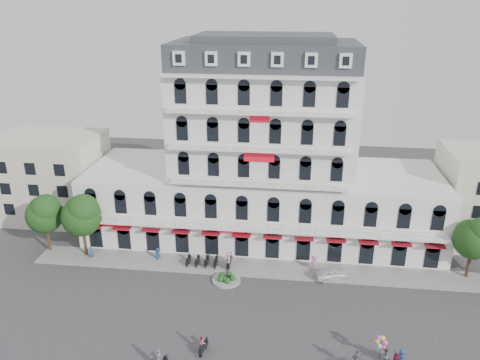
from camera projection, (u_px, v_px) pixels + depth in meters
The scene contains 19 objects.
ground at pixel (247, 317), 46.67m from camera, with size 120.00×120.00×0.00m, color #38383A.
sidewalk at pixel (255, 268), 54.96m from camera, with size 53.00×4.00×0.16m, color gray.
main_building at pixel (263, 163), 59.66m from camera, with size 45.00×15.00×25.80m.
flank_building_west at pixel (52, 177), 66.32m from camera, with size 14.00×10.00×12.00m, color beige.
traffic_island at pixel (226, 279), 52.46m from camera, with size 3.20×3.20×1.60m.
parked_scooter_row at pixel (202, 266), 55.51m from camera, with size 4.40×1.80×1.10m, color black, non-canonical shape.
tree_west_outer at pixel (44, 212), 56.84m from camera, with size 4.50×4.48×7.76m.
tree_west_inner at pixel (81, 214), 55.70m from camera, with size 4.76×4.76×8.25m.
tree_east_inner at pixel (475, 237), 51.30m from camera, with size 4.40×4.37×7.57m.
parked_car at pixel (332, 274), 52.75m from camera, with size 1.57×3.91×1.33m, color silver.
rider_southwest at pixel (203, 344), 41.61m from camera, with size 0.72×1.68×1.99m.
rider_east at pixel (401, 359), 39.76m from camera, with size 0.85×1.64×2.08m.
rider_northeast at pixel (357, 360), 39.49m from camera, with size 1.64×0.83×2.33m.
rider_center at pixel (228, 260), 54.54m from camera, with size 0.75×1.70×2.18m.
pedestrian_left at pixel (158, 254), 56.49m from camera, with size 0.79×0.52×1.62m, color navy.
pedestrian_mid at pixel (231, 258), 55.47m from camera, with size 1.00×0.42×1.71m, color slate.
pedestrian_right at pixel (314, 263), 54.35m from camera, with size 1.21×0.69×1.87m, color #C46799.
pedestrian_far at pixel (91, 253), 56.73m from camera, with size 0.59×0.39×1.62m, color #2B5082.
balloon_vendor at pixel (384, 351), 40.38m from camera, with size 1.50×1.36×2.45m.
Camera 1 is at (3.89, -38.26, 29.78)m, focal length 35.00 mm.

